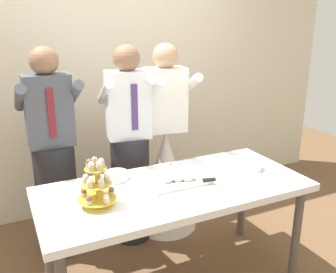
# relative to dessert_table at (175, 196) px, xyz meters

# --- Properties ---
(rear_wall) EXTENTS (5.20, 0.10, 2.90)m
(rear_wall) POSITION_rel_dessert_table_xyz_m (0.00, 1.46, 0.75)
(rear_wall) COLOR beige
(rear_wall) RESTS_ON ground_plane
(dessert_table) EXTENTS (1.80, 0.80, 0.78)m
(dessert_table) POSITION_rel_dessert_table_xyz_m (0.00, 0.00, 0.00)
(dessert_table) COLOR white
(dessert_table) RESTS_ON ground_plane
(cupcake_stand) EXTENTS (0.23, 0.23, 0.31)m
(cupcake_stand) POSITION_rel_dessert_table_xyz_m (-0.54, -0.04, 0.20)
(cupcake_stand) COLOR gold
(cupcake_stand) RESTS_ON dessert_table
(main_cake_tray) EXTENTS (0.43, 0.33, 0.12)m
(main_cake_tray) POSITION_rel_dessert_table_xyz_m (0.05, 0.06, 0.12)
(main_cake_tray) COLOR silver
(main_cake_tray) RESTS_ON dessert_table
(plate_stack) EXTENTS (0.19, 0.18, 0.07)m
(plate_stack) POSITION_rel_dessert_table_xyz_m (0.63, 0.02, 0.11)
(plate_stack) COLOR white
(plate_stack) RESTS_ON dessert_table
(round_cake) EXTENTS (0.24, 0.24, 0.07)m
(round_cake) POSITION_rel_dessert_table_xyz_m (-0.33, 0.24, 0.10)
(round_cake) COLOR white
(round_cake) RESTS_ON dessert_table
(person_groom) EXTENTS (0.52, 0.54, 1.66)m
(person_groom) POSITION_rel_dessert_table_xyz_m (-0.06, 0.71, 0.05)
(person_groom) COLOR #232328
(person_groom) RESTS_ON ground_plane
(person_bride) EXTENTS (0.56, 0.56, 1.66)m
(person_bride) POSITION_rel_dessert_table_xyz_m (0.28, 0.75, -0.12)
(person_bride) COLOR white
(person_bride) RESTS_ON ground_plane
(person_guest) EXTENTS (0.46, 0.49, 1.66)m
(person_guest) POSITION_rel_dessert_table_xyz_m (-0.66, 0.78, 0.05)
(person_guest) COLOR #232328
(person_guest) RESTS_ON ground_plane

